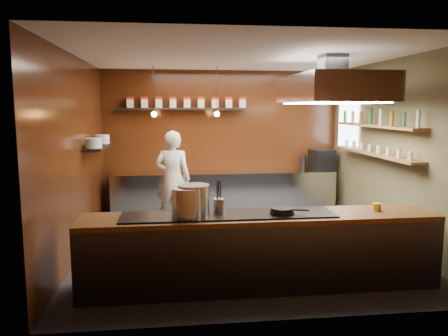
{
  "coord_description": "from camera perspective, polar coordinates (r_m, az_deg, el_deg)",
  "views": [
    {
      "loc": [
        -1.07,
        -6.74,
        2.22
      ],
      "look_at": [
        -0.22,
        0.4,
        1.23
      ],
      "focal_mm": 35.0,
      "sensor_mm": 36.0,
      "label": 1
    }
  ],
  "objects": [
    {
      "name": "floor",
      "position": [
        7.17,
        2.14,
        -10.17
      ],
      "size": [
        5.0,
        5.0,
        0.0
      ],
      "primitive_type": "plane",
      "color": "black",
      "rests_on": "ground"
    },
    {
      "name": "back_wall",
      "position": [
        9.33,
        -0.2,
        3.45
      ],
      "size": [
        5.0,
        0.0,
        5.0
      ],
      "primitive_type": "plane",
      "rotation": [
        1.57,
        0.0,
        0.0
      ],
      "color": "#341709",
      "rests_on": "ground"
    },
    {
      "name": "left_wall",
      "position": [
        6.92,
        -18.7,
        1.48
      ],
      "size": [
        0.0,
        5.0,
        5.0
      ],
      "primitive_type": "plane",
      "rotation": [
        1.57,
        0.0,
        1.57
      ],
      "color": "#341709",
      "rests_on": "ground"
    },
    {
      "name": "right_wall",
      "position": [
        7.66,
        21.03,
        1.95
      ],
      "size": [
        0.0,
        5.0,
        5.0
      ],
      "primitive_type": "plane",
      "rotation": [
        1.57,
        0.0,
        -1.57
      ],
      "color": "#4C482B",
      "rests_on": "ground"
    },
    {
      "name": "ceiling",
      "position": [
        6.86,
        2.27,
        14.38
      ],
      "size": [
        5.0,
        5.0,
        0.0
      ],
      "primitive_type": "plane",
      "rotation": [
        3.14,
        0.0,
        0.0
      ],
      "color": "silver",
      "rests_on": "back_wall"
    },
    {
      "name": "window_pane",
      "position": [
        9.15,
        15.91,
        5.57
      ],
      "size": [
        0.0,
        1.0,
        1.0
      ],
      "primitive_type": "plane",
      "rotation": [
        1.57,
        0.0,
        -1.57
      ],
      "color": "white",
      "rests_on": "right_wall"
    },
    {
      "name": "prep_counter",
      "position": [
        9.14,
        0.04,
        -3.29
      ],
      "size": [
        4.6,
        0.65,
        0.9
      ],
      "primitive_type": "cube",
      "color": "silver",
      "rests_on": "floor"
    },
    {
      "name": "pass_counter",
      "position": [
        5.53,
        4.74,
        -10.67
      ],
      "size": [
        4.4,
        0.72,
        0.94
      ],
      "color": "#38383D",
      "rests_on": "floor"
    },
    {
      "name": "tin_shelf",
      "position": [
        9.1,
        -5.79,
        7.71
      ],
      "size": [
        2.6,
        0.26,
        0.04
      ],
      "primitive_type": "cube",
      "color": "black",
      "rests_on": "back_wall"
    },
    {
      "name": "plate_shelf",
      "position": [
        7.87,
        -16.09,
        2.67
      ],
      "size": [
        0.3,
        1.4,
        0.04
      ],
      "primitive_type": "cube",
      "color": "black",
      "rests_on": "left_wall"
    },
    {
      "name": "bottle_shelf_upper",
      "position": [
        7.82,
        19.12,
        5.24
      ],
      "size": [
        0.26,
        2.8,
        0.04
      ],
      "primitive_type": "cube",
      "color": "brown",
      "rests_on": "right_wall"
    },
    {
      "name": "bottle_shelf_lower",
      "position": [
        7.86,
        18.96,
        1.81
      ],
      "size": [
        0.26,
        2.8,
        0.04
      ],
      "primitive_type": "cube",
      "color": "brown",
      "rests_on": "right_wall"
    },
    {
      "name": "extractor_hood",
      "position": [
        6.77,
        13.9,
        10.05
      ],
      "size": [
        1.2,
        2.0,
        0.72
      ],
      "color": "#38383D",
      "rests_on": "ceiling"
    },
    {
      "name": "pendant_left",
      "position": [
        8.44,
        -9.12,
        7.31
      ],
      "size": [
        0.1,
        0.1,
        0.95
      ],
      "color": "black",
      "rests_on": "ceiling"
    },
    {
      "name": "pendant_right",
      "position": [
        8.48,
        -0.93,
        7.41
      ],
      "size": [
        0.1,
        0.1,
        0.95
      ],
      "color": "black",
      "rests_on": "ceiling"
    },
    {
      "name": "storage_tins",
      "position": [
        9.1,
        -4.85,
        8.55
      ],
      "size": [
        2.43,
        0.13,
        0.22
      ],
      "color": "beige",
      "rests_on": "tin_shelf"
    },
    {
      "name": "plate_stacks",
      "position": [
        7.86,
        -16.12,
        3.4
      ],
      "size": [
        0.26,
        1.16,
        0.16
      ],
      "color": "silver",
      "rests_on": "plate_shelf"
    },
    {
      "name": "bottles",
      "position": [
        7.82,
        19.16,
        6.26
      ],
      "size": [
        0.06,
        2.66,
        0.24
      ],
      "color": "silver",
      "rests_on": "bottle_shelf_upper"
    },
    {
      "name": "wine_glasses",
      "position": [
        7.85,
        18.99,
        2.43
      ],
      "size": [
        0.07,
        2.37,
        0.13
      ],
      "color": "silver",
      "rests_on": "bottle_shelf_lower"
    },
    {
      "name": "stockpot_large",
      "position": [
        5.27,
        -3.97,
        -4.16
      ],
      "size": [
        0.44,
        0.44,
        0.37
      ],
      "primitive_type": "cylinder",
      "rotation": [
        0.0,
        0.0,
        -0.18
      ],
      "color": "silver",
      "rests_on": "pass_counter"
    },
    {
      "name": "stockpot_small",
      "position": [
        5.21,
        -4.83,
        -4.47
      ],
      "size": [
        0.41,
        0.41,
        0.34
      ],
      "primitive_type": "cylinder",
      "rotation": [
        0.0,
        0.0,
        -0.14
      ],
      "color": "silver",
      "rests_on": "pass_counter"
    },
    {
      "name": "utensil_crock",
      "position": [
        5.37,
        -0.66,
        -4.96
      ],
      "size": [
        0.15,
        0.15,
        0.18
      ],
      "primitive_type": "cylinder",
      "rotation": [
        0.0,
        0.0,
        -0.07
      ],
      "color": "#B1B3B8",
      "rests_on": "pass_counter"
    },
    {
      "name": "frying_pan",
      "position": [
        5.39,
        7.64,
        -5.56
      ],
      "size": [
        0.46,
        0.3,
        0.08
      ],
      "color": "black",
      "rests_on": "pass_counter"
    },
    {
      "name": "butter_jar",
      "position": [
        5.91,
        19.32,
        -4.84
      ],
      "size": [
        0.12,
        0.12,
        0.09
      ],
      "primitive_type": "cylinder",
      "rotation": [
        0.0,
        0.0,
        0.17
      ],
      "color": "gold",
      "rests_on": "pass_counter"
    },
    {
      "name": "espresso_machine",
      "position": [
        9.53,
        12.66,
        1.05
      ],
      "size": [
        0.52,
        0.51,
        0.44
      ],
      "primitive_type": "cube",
      "rotation": [
        0.0,
        0.0,
        0.24
      ],
      "color": "black",
      "rests_on": "prep_counter"
    },
    {
      "name": "chef",
      "position": [
        8.17,
        -6.7,
        -1.45
      ],
      "size": [
        0.71,
        0.51,
        1.81
      ],
      "primitive_type": "imported",
      "rotation": [
        0.0,
        0.0,
        3.01
      ],
      "color": "white",
      "rests_on": "floor"
    }
  ]
}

